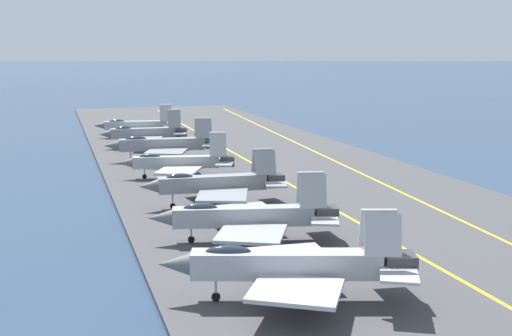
% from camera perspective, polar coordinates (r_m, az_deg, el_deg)
% --- Properties ---
extents(ground_plane, '(2000.00, 2000.00, 0.00)m').
position_cam_1_polar(ground_plane, '(88.21, 1.39, -0.80)').
color(ground_plane, navy).
extents(carrier_deck, '(220.43, 44.41, 0.40)m').
position_cam_1_polar(carrier_deck, '(88.17, 1.39, -0.67)').
color(carrier_deck, '#424244').
rests_on(carrier_deck, ground).
extents(deck_stripe_foul_line, '(197.94, 14.15, 0.01)m').
position_cam_1_polar(deck_stripe_foul_line, '(92.75, 8.55, -0.10)').
color(deck_stripe_foul_line, yellow).
rests_on(deck_stripe_foul_line, carrier_deck).
extents(deck_stripe_centerline, '(198.39, 0.36, 0.01)m').
position_cam_1_polar(deck_stripe_centerline, '(88.13, 1.39, -0.54)').
color(deck_stripe_centerline, yellow).
rests_on(deck_stripe_centerline, carrier_deck).
extents(parked_jet_nearest, '(12.53, 17.34, 6.29)m').
position_cam_1_polar(parked_jet_nearest, '(43.61, 3.20, -8.55)').
color(parked_jet_nearest, '#A8AAAF').
rests_on(parked_jet_nearest, carrier_deck).
extents(parked_jet_second, '(13.89, 16.83, 6.14)m').
position_cam_1_polar(parked_jet_second, '(56.86, -0.70, -4.31)').
color(parked_jet_second, '#93999E').
rests_on(parked_jet_second, carrier_deck).
extents(parked_jet_third, '(14.50, 15.90, 6.11)m').
position_cam_1_polar(parked_jet_third, '(69.63, -3.57, -1.38)').
color(parked_jet_third, gray).
rests_on(parked_jet_third, carrier_deck).
extents(parked_jet_fourth, '(13.63, 15.37, 6.07)m').
position_cam_1_polar(parked_jet_fourth, '(85.60, -6.79, 0.53)').
color(parked_jet_fourth, '#9EA3A8').
rests_on(parked_jet_fourth, carrier_deck).
extents(parked_jet_fifth, '(13.80, 17.57, 6.48)m').
position_cam_1_polar(parked_jet_fifth, '(99.19, -8.12, 2.10)').
color(parked_jet_fifth, gray).
rests_on(parked_jet_fifth, carrier_deck).
extents(parked_jet_sixth, '(12.64, 15.11, 6.54)m').
position_cam_1_polar(parked_jet_sixth, '(113.45, -9.81, 3.09)').
color(parked_jet_sixth, gray).
rests_on(parked_jet_sixth, carrier_deck).
extents(parked_jet_seventh, '(11.99, 16.19, 6.40)m').
position_cam_1_polar(parked_jet_seventh, '(127.05, -10.42, 3.78)').
color(parked_jet_seventh, '#9EA3A8').
rests_on(parked_jet_seventh, carrier_deck).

